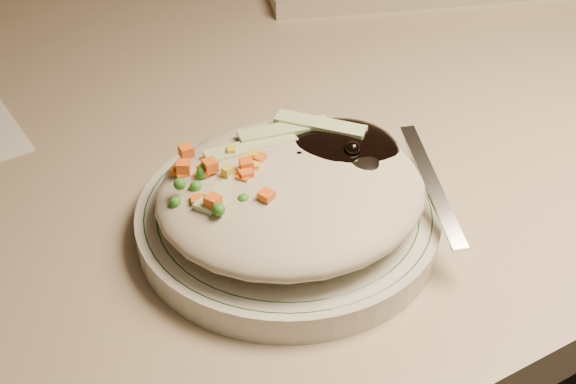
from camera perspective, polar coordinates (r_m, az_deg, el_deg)
desk at (r=0.86m, az=-0.84°, el=-4.79°), size 1.40×0.70×0.74m
plate at (r=0.58m, az=0.00°, el=-2.03°), size 0.22×0.22×0.02m
plate_rim at (r=0.57m, az=0.00°, el=-1.27°), size 0.21×0.21×0.00m
meal at (r=0.56m, az=0.42°, el=0.55°), size 0.21×0.19×0.05m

